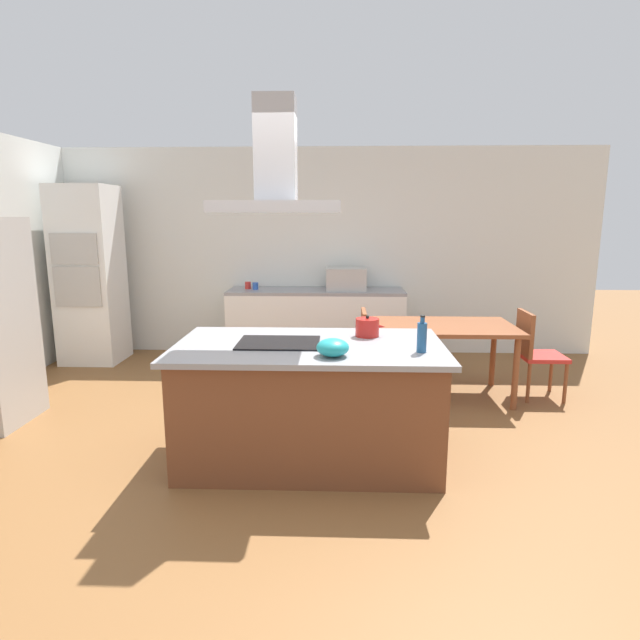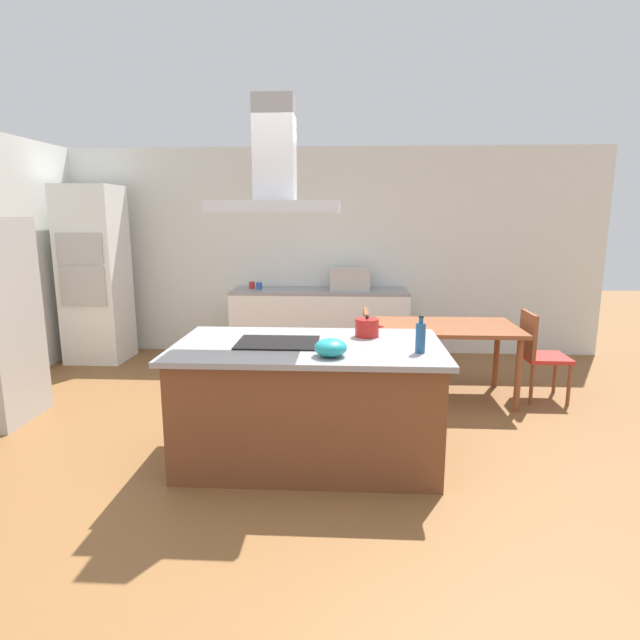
# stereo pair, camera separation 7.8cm
# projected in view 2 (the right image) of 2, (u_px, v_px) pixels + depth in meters

# --- Properties ---
(ground) EXTENTS (16.00, 16.00, 0.00)m
(ground) POSITION_uv_depth(u_px,v_px,m) (320.00, 392.00, 5.50)
(ground) COLOR brown
(wall_back) EXTENTS (7.20, 0.10, 2.70)m
(wall_back) POSITION_uv_depth(u_px,v_px,m) (327.00, 252.00, 6.95)
(wall_back) COLOR silver
(wall_back) RESTS_ON ground
(kitchen_island) EXTENTS (1.98, 1.13, 0.90)m
(kitchen_island) POSITION_uv_depth(u_px,v_px,m) (309.00, 401.00, 3.94)
(kitchen_island) COLOR brown
(kitchen_island) RESTS_ON ground
(cooktop) EXTENTS (0.60, 0.44, 0.01)m
(cooktop) POSITION_uv_depth(u_px,v_px,m) (278.00, 343.00, 3.87)
(cooktop) COLOR black
(cooktop) RESTS_ON kitchen_island
(tea_kettle) EXTENTS (0.24, 0.19, 0.17)m
(tea_kettle) POSITION_uv_depth(u_px,v_px,m) (367.00, 328.00, 4.08)
(tea_kettle) COLOR #B21E19
(tea_kettle) RESTS_ON kitchen_island
(olive_oil_bottle) EXTENTS (0.07, 0.07, 0.26)m
(olive_oil_bottle) POSITION_uv_depth(u_px,v_px,m) (420.00, 337.00, 3.58)
(olive_oil_bottle) COLOR navy
(olive_oil_bottle) RESTS_ON kitchen_island
(mixing_bowl) EXTENTS (0.22, 0.22, 0.12)m
(mixing_bowl) POSITION_uv_depth(u_px,v_px,m) (331.00, 348.00, 3.50)
(mixing_bowl) COLOR teal
(mixing_bowl) RESTS_ON kitchen_island
(back_counter) EXTENTS (2.25, 0.62, 0.90)m
(back_counter) POSITION_uv_depth(u_px,v_px,m) (320.00, 324.00, 6.77)
(back_counter) COLOR white
(back_counter) RESTS_ON ground
(countertop_microwave) EXTENTS (0.50, 0.38, 0.28)m
(countertop_microwave) POSITION_uv_depth(u_px,v_px,m) (350.00, 279.00, 6.63)
(countertop_microwave) COLOR #B2AFAA
(countertop_microwave) RESTS_ON back_counter
(coffee_mug_red) EXTENTS (0.08, 0.08, 0.09)m
(coffee_mug_red) POSITION_uv_depth(u_px,v_px,m) (252.00, 285.00, 6.77)
(coffee_mug_red) COLOR red
(coffee_mug_red) RESTS_ON back_counter
(coffee_mug_blue) EXTENTS (0.08, 0.08, 0.09)m
(coffee_mug_blue) POSITION_uv_depth(u_px,v_px,m) (259.00, 286.00, 6.70)
(coffee_mug_blue) COLOR #2D56B2
(coffee_mug_blue) RESTS_ON back_counter
(wall_oven_stack) EXTENTS (0.70, 0.66, 2.20)m
(wall_oven_stack) POSITION_uv_depth(u_px,v_px,m) (95.00, 275.00, 6.56)
(wall_oven_stack) COLOR white
(wall_oven_stack) RESTS_ON ground
(dining_table) EXTENTS (1.40, 0.90, 0.75)m
(dining_table) POSITION_uv_depth(u_px,v_px,m) (446.00, 333.00, 5.25)
(dining_table) COLOR brown
(dining_table) RESTS_ON ground
(chair_at_left_end) EXTENTS (0.42, 0.42, 0.89)m
(chair_at_left_end) POSITION_uv_depth(u_px,v_px,m) (355.00, 347.00, 5.33)
(chair_at_left_end) COLOR red
(chair_at_left_end) RESTS_ON ground
(chair_at_right_end) EXTENTS (0.42, 0.42, 0.89)m
(chair_at_right_end) POSITION_uv_depth(u_px,v_px,m) (538.00, 350.00, 5.23)
(chair_at_right_end) COLOR red
(chair_at_right_end) RESTS_ON ground
(range_hood) EXTENTS (0.90, 0.55, 0.78)m
(range_hood) POSITION_uv_depth(u_px,v_px,m) (275.00, 176.00, 3.63)
(range_hood) COLOR #ADADB2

